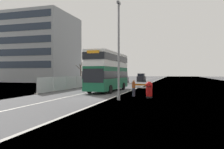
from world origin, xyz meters
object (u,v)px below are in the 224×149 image
at_px(red_pillar_postbox, 149,89).
at_px(pedestrian_at_kerb, 134,88).
at_px(double_decker_bus, 108,71).
at_px(lamppost_foreground, 119,54).
at_px(car_receding_mid, 123,79).
at_px(car_oncoming_near, 115,79).
at_px(roadworks_barrier, 141,87).
at_px(car_receding_far, 141,78).

bearing_deg(red_pillar_postbox, pedestrian_at_kerb, 148.85).
bearing_deg(double_decker_bus, lamppost_foreground, -67.35).
bearing_deg(car_receding_mid, lamppost_foreground, -77.29).
relative_size(red_pillar_postbox, car_oncoming_near, 0.38).
height_order(double_decker_bus, pedestrian_at_kerb, double_decker_bus).
height_order(car_oncoming_near, car_receding_mid, car_oncoming_near).
bearing_deg(roadworks_barrier, pedestrian_at_kerb, -89.94).
bearing_deg(pedestrian_at_kerb, red_pillar_postbox, -31.15).
height_order(car_receding_mid, pedestrian_at_kerb, car_receding_mid).
distance_m(double_decker_bus, roadworks_barrier, 4.90).
bearing_deg(double_decker_bus, car_oncoming_near, 102.30).
xyz_separation_m(lamppost_foreground, car_receding_far, (-4.20, 40.64, -3.03)).
xyz_separation_m(double_decker_bus, roadworks_barrier, (4.38, -0.90, -2.01)).
distance_m(car_oncoming_near, car_receding_far, 15.84).
distance_m(double_decker_bus, red_pillar_postbox, 9.05).
bearing_deg(car_oncoming_near, roadworks_barrier, -65.24).
xyz_separation_m(red_pillar_postbox, car_receding_mid, (-9.45, 29.01, 0.18)).
bearing_deg(roadworks_barrier, red_pillar_postbox, -73.23).
relative_size(lamppost_foreground, pedestrian_at_kerb, 5.12).
bearing_deg(red_pillar_postbox, car_receding_far, 99.75).
bearing_deg(lamppost_foreground, double_decker_bus, 112.65).
distance_m(double_decker_bus, car_receding_far, 31.88).
xyz_separation_m(roadworks_barrier, car_oncoming_near, (-7.93, 17.18, 0.40)).
distance_m(lamppost_foreground, car_oncoming_near, 26.28).
bearing_deg(roadworks_barrier, lamppost_foreground, -95.09).
distance_m(lamppost_foreground, red_pillar_postbox, 4.63).
xyz_separation_m(double_decker_bus, car_receding_mid, (-3.39, 22.53, -1.63)).
bearing_deg(red_pillar_postbox, roadworks_barrier, 106.77).
bearing_deg(roadworks_barrier, car_receding_mid, 108.34).
height_order(red_pillar_postbox, roadworks_barrier, red_pillar_postbox).
xyz_separation_m(lamppost_foreground, roadworks_barrier, (0.70, 7.90, -3.42)).
bearing_deg(red_pillar_postbox, lamppost_foreground, -135.78).
bearing_deg(car_receding_mid, car_oncoming_near, -91.45).
relative_size(lamppost_foreground, roadworks_barrier, 5.01).
bearing_deg(pedestrian_at_kerb, car_oncoming_near, 110.03).
height_order(lamppost_foreground, roadworks_barrier, lamppost_foreground).
height_order(double_decker_bus, car_receding_mid, double_decker_bus).
bearing_deg(car_receding_mid, pedestrian_at_kerb, -74.49).
height_order(roadworks_barrier, pedestrian_at_kerb, pedestrian_at_kerb).
relative_size(car_receding_far, pedestrian_at_kerb, 2.49).
relative_size(red_pillar_postbox, roadworks_barrier, 0.91).
xyz_separation_m(car_receding_mid, car_receding_far, (2.86, 9.30, 0.02)).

